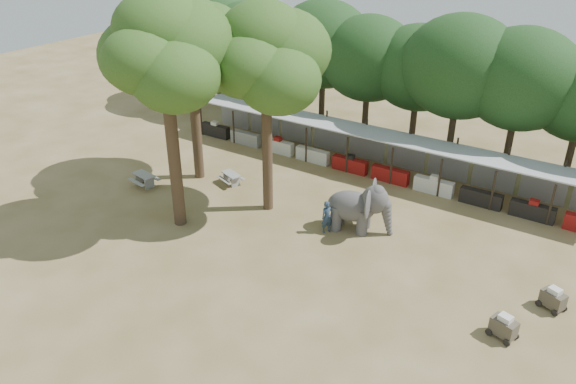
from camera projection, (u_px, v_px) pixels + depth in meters
The scene contains 12 objects.
ground at pixel (247, 277), 26.01m from camera, with size 100.00×100.00×0.00m, color brown.
vendor_stalls at pixel (377, 154), 35.77m from camera, with size 28.00×2.99×2.80m.
yard_tree_left at pixel (190, 45), 32.05m from camera, with size 7.10×6.90×11.02m.
yard_tree_center at pixel (164, 52), 26.41m from camera, with size 7.10×6.90×12.04m.
yard_tree_back at pixel (265, 57), 28.23m from camera, with size 7.10×6.90×11.36m.
backdrop_trees at pixel (415, 69), 37.62m from camera, with size 46.46×5.95×8.33m.
elephant at pixel (359, 207), 29.18m from camera, with size 3.70×2.72×2.75m.
handler at pixel (327, 217), 29.17m from camera, with size 0.64×0.43×1.79m, color #26384C.
picnic_table_near at pixel (144, 178), 34.21m from camera, with size 1.76×1.64×0.77m.
picnic_table_far at pixel (231, 177), 34.46m from camera, with size 1.73×1.65×0.69m.
cart_front at pixel (504, 327), 22.18m from camera, with size 1.25×1.00×1.06m.
cart_back at pixel (553, 299), 23.76m from camera, with size 1.26×1.08×1.04m.
Camera 1 is at (13.26, -16.80, 15.41)m, focal length 35.00 mm.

